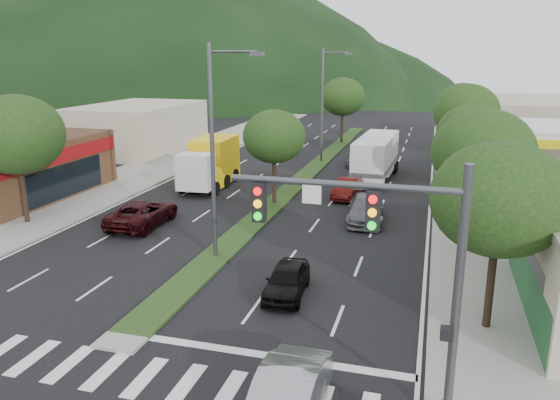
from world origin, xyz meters
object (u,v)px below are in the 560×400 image
(tree_med_near, at_px, (274,137))
(box_truck, at_px, (211,164))
(tree_med_far, at_px, (343,97))
(tree_l_a, at_px, (17,135))
(traffic_signal, at_px, (396,252))
(motorhome, at_px, (376,157))
(suv_maroon, at_px, (143,213))
(car_queue_b, at_px, (366,209))
(tree_r_b, at_px, (483,152))
(tree_r_e, at_px, (461,104))
(car_queue_a, at_px, (287,280))
(streetlight_near, at_px, (216,143))
(tree_r_d, at_px, (466,111))
(car_queue_d, at_px, (370,173))
(tree_r_a, at_px, (500,199))
(car_queue_c, at_px, (347,188))
(car_queue_e, at_px, (355,158))
(streetlight_mid, at_px, (325,100))
(tree_r_c, at_px, (473,135))

(tree_med_near, bearing_deg, box_truck, 148.39)
(tree_med_far, distance_m, tree_l_a, 36.23)
(traffic_signal, bearing_deg, motorhome, 96.99)
(tree_med_far, relative_size, motorhome, 0.79)
(suv_maroon, bearing_deg, car_queue_b, -160.90)
(tree_r_b, distance_m, tree_r_e, 28.00)
(tree_r_b, bearing_deg, tree_r_e, 90.00)
(tree_med_near, height_order, box_truck, tree_med_near)
(car_queue_a, bearing_deg, streetlight_near, 139.40)
(tree_r_e, relative_size, streetlight_near, 0.67)
(tree_r_d, relative_size, car_queue_d, 1.58)
(motorhome, bearing_deg, tree_r_a, -71.91)
(traffic_signal, relative_size, car_queue_c, 1.76)
(tree_r_d, height_order, car_queue_d, tree_r_d)
(tree_l_a, height_order, car_queue_e, tree_l_a)
(tree_r_e, xyz_separation_m, streetlight_near, (-11.79, -32.00, 0.69))
(traffic_signal, height_order, tree_l_a, tree_l_a)
(tree_r_b, xyz_separation_m, car_queue_a, (-7.59, -7.14, -4.39))
(tree_r_b, xyz_separation_m, car_queue_b, (-5.81, 3.94, -4.31))
(streetlight_near, height_order, streetlight_mid, same)
(motorhome, bearing_deg, streetlight_mid, 135.12)
(car_queue_a, distance_m, motorhome, 22.45)
(tree_med_far, bearing_deg, tree_l_a, -110.19)
(tree_r_b, distance_m, tree_l_a, 24.58)
(traffic_signal, distance_m, tree_r_e, 41.65)
(tree_med_near, height_order, car_queue_b, tree_med_near)
(traffic_signal, xyz_separation_m, tree_l_a, (-21.53, 11.54, 0.54))
(car_queue_b, bearing_deg, traffic_signal, -86.02)
(motorhome, bearing_deg, tree_r_e, 65.46)
(car_queue_d, bearing_deg, car_queue_c, -92.00)
(traffic_signal, bearing_deg, tree_r_a, 61.80)
(tree_r_b, relative_size, box_truck, 0.97)
(tree_med_near, xyz_separation_m, car_queue_e, (3.23, 14.22, -3.77))
(tree_r_e, distance_m, tree_l_a, 38.73)
(tree_r_d, distance_m, car_queue_d, 8.98)
(tree_r_b, distance_m, streetlight_near, 12.47)
(car_queue_c, bearing_deg, box_truck, -179.66)
(tree_r_c, height_order, car_queue_b, tree_r_c)
(tree_r_b, bearing_deg, tree_med_near, 153.43)
(tree_r_b, relative_size, tree_r_d, 0.97)
(streetlight_mid, bearing_deg, tree_r_a, -67.87)
(tree_r_e, bearing_deg, tree_l_a, -129.24)
(tree_med_far, xyz_separation_m, car_queue_d, (5.19, -17.68, -4.38))
(tree_r_a, relative_size, tree_med_far, 0.96)
(traffic_signal, height_order, suv_maroon, traffic_signal)
(streetlight_mid, distance_m, car_queue_b, 18.72)
(streetlight_mid, xyz_separation_m, car_queue_d, (4.98, -6.68, -4.95))
(car_queue_e, height_order, motorhome, motorhome)
(motorhome, bearing_deg, car_queue_b, -84.05)
(traffic_signal, xyz_separation_m, streetlight_mid, (-8.82, 34.54, 0.94))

